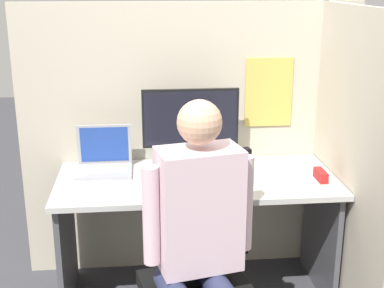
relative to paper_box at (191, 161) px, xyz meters
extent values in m
cube|color=#B7AD99|center=(0.02, 0.19, 0.06)|extent=(2.04, 0.04, 1.66)
cube|color=gold|center=(0.49, 0.16, 0.36)|extent=(0.29, 0.01, 0.42)
cube|color=#B7AD99|center=(0.81, -0.24, 0.06)|extent=(0.04, 1.32, 1.66)
cube|color=#B7B7B2|center=(0.02, -0.18, -0.05)|extent=(1.54, 0.68, 0.03)
cube|color=#4C4C51|center=(-0.72, -0.18, -0.42)|extent=(0.03, 0.58, 0.70)
cube|color=#4C4C51|center=(0.75, -0.18, -0.42)|extent=(0.03, 0.58, 0.70)
cube|color=#236BAD|center=(0.00, 0.00, 0.00)|extent=(0.32, 0.21, 0.08)
cylinder|color=black|center=(0.00, 0.00, 0.04)|extent=(0.20, 0.20, 0.01)
cylinder|color=black|center=(0.00, 0.00, 0.08)|extent=(0.04, 0.04, 0.05)
cube|color=black|center=(0.00, 0.00, 0.26)|extent=(0.55, 0.02, 0.34)
cube|color=black|center=(0.00, -0.01, 0.26)|extent=(0.53, 0.00, 0.31)
cube|color=#99999E|center=(-0.50, -0.06, -0.03)|extent=(0.31, 0.24, 0.02)
cube|color=silver|center=(-0.50, -0.04, -0.02)|extent=(0.26, 0.13, 0.00)
cube|color=#99999E|center=(-0.50, 0.05, 0.10)|extent=(0.31, 0.03, 0.24)
cube|color=#1E3D93|center=(-0.50, 0.05, 0.10)|extent=(0.27, 0.02, 0.21)
ellipsoid|color=gray|center=(-0.22, -0.33, -0.02)|extent=(0.08, 0.04, 0.03)
cube|color=#A31919|center=(0.69, -0.28, -0.01)|extent=(0.04, 0.13, 0.06)
cone|color=orange|center=(0.21, -0.42, -0.02)|extent=(0.04, 0.11, 0.04)
cylinder|color=green|center=(0.21, -0.35, -0.02)|extent=(0.02, 0.02, 0.02)
cube|color=black|center=(0.00, -0.66, 0.00)|extent=(0.44, 0.14, 0.54)
cylinder|color=#282D4C|center=(0.01, -1.00, -0.21)|extent=(0.17, 0.31, 0.11)
cube|color=silver|center=(-0.05, -0.91, 0.10)|extent=(0.37, 0.27, 0.53)
sphere|color=#D8A884|center=(-0.05, -0.91, 0.48)|extent=(0.18, 0.18, 0.18)
cylinder|color=silver|center=(-0.25, -0.95, 0.10)|extent=(0.07, 0.07, 0.42)
cylinder|color=silver|center=(0.15, -0.87, 0.10)|extent=(0.07, 0.07, 0.42)
camera|label=1|loc=(-0.28, -2.93, 1.02)|focal=50.00mm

